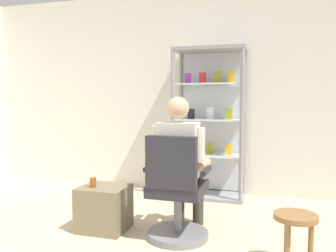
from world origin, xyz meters
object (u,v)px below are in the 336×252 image
Objects in this scene: office_chair at (176,197)px; tea_glass at (93,182)px; wooden_stool at (295,225)px; display_cabinet_main at (210,122)px; storage_crate at (104,208)px; seated_shopkeeper at (181,159)px.

tea_glass is at bearing -179.12° from office_chair.
tea_glass reaches higher than wooden_stool.
display_cabinet_main is 1.98× the size of office_chair.
storage_crate is (-0.74, 0.05, -0.18)m from office_chair.
seated_shopkeeper reaches higher than tea_glass.
tea_glass reaches higher than storage_crate.
storage_crate is at bearing 169.95° from wooden_stool.
display_cabinet_main is 4.23× the size of storage_crate.
wooden_stool is at bearing -23.23° from seated_shopkeeper.
seated_shopkeeper is 3.07× the size of wooden_stool.
wooden_stool is (1.73, -0.31, 0.12)m from storage_crate.
office_chair is 0.82m from tea_glass.
seated_shopkeeper reaches higher than storage_crate.
office_chair reaches higher than wooden_stool.
storage_crate is (-0.74, -0.12, -0.50)m from seated_shopkeeper.
office_chair is at bearing -91.20° from display_cabinet_main.
tea_glass is (-0.82, -0.01, 0.08)m from office_chair.
display_cabinet_main is 1.82m from tea_glass.
seated_shopkeeper is at bearing 89.31° from office_chair.
seated_shopkeeper is 1.14m from wooden_stool.
display_cabinet_main is 1.47× the size of seated_shopkeeper.
storage_crate is at bearing -170.93° from seated_shopkeeper.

